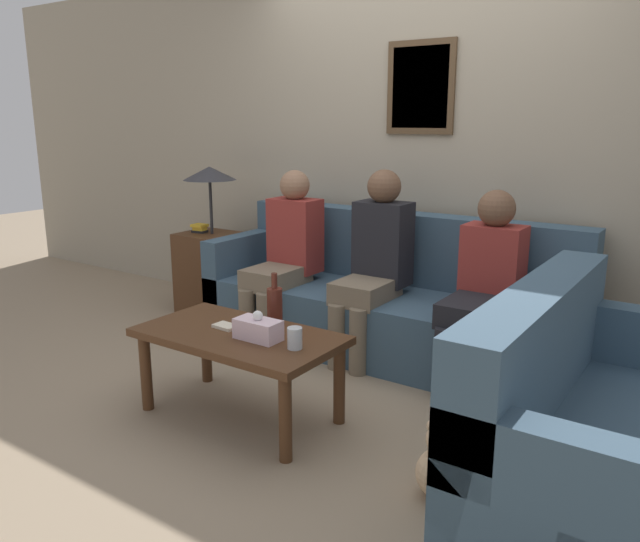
# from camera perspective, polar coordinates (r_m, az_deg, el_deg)

# --- Properties ---
(ground_plane) EXTENTS (16.00, 16.00, 0.00)m
(ground_plane) POSITION_cam_1_polar(r_m,az_deg,el_deg) (3.84, 2.41, -9.24)
(ground_plane) COLOR gray
(wall_back) EXTENTS (9.00, 0.08, 2.60)m
(wall_back) POSITION_cam_1_polar(r_m,az_deg,el_deg) (4.36, 9.21, 10.98)
(wall_back) COLOR #9E937F
(wall_back) RESTS_ON ground_plane
(couch_main) EXTENTS (2.45, 0.82, 0.89)m
(couch_main) POSITION_cam_1_polar(r_m,az_deg,el_deg) (4.15, 6.13, -3.05)
(couch_main) COLOR #385166
(couch_main) RESTS_ON ground_plane
(couch_side) EXTENTS (0.82, 1.50, 0.89)m
(couch_side) POSITION_cam_1_polar(r_m,az_deg,el_deg) (2.64, 24.06, -14.33)
(couch_side) COLOR #385166
(couch_side) RESTS_ON ground_plane
(coffee_table) EXTENTS (1.04, 0.56, 0.45)m
(coffee_table) POSITION_cam_1_polar(r_m,az_deg,el_deg) (3.20, -7.39, -6.70)
(coffee_table) COLOR #4C2D19
(coffee_table) RESTS_ON ground_plane
(side_table_with_lamp) EXTENTS (0.45, 0.40, 1.15)m
(side_table_with_lamp) POSITION_cam_1_polar(r_m,az_deg,el_deg) (4.94, -10.11, 0.99)
(side_table_with_lamp) COLOR #4C2D19
(side_table_with_lamp) RESTS_ON ground_plane
(wine_bottle) EXTENTS (0.08, 0.08, 0.28)m
(wine_bottle) POSITION_cam_1_polar(r_m,az_deg,el_deg) (3.25, -4.16, -3.12)
(wine_bottle) COLOR #562319
(wine_bottle) RESTS_ON coffee_table
(drinking_glass) EXTENTS (0.07, 0.07, 0.10)m
(drinking_glass) POSITION_cam_1_polar(r_m,az_deg,el_deg) (2.92, -2.32, -6.15)
(drinking_glass) COLOR silver
(drinking_glass) RESTS_ON coffee_table
(book_stack) EXTENTS (0.13, 0.09, 0.02)m
(book_stack) POSITION_cam_1_polar(r_m,az_deg,el_deg) (3.25, -8.60, -5.02)
(book_stack) COLOR beige
(book_stack) RESTS_ON coffee_table
(tissue_box) EXTENTS (0.23, 0.12, 0.15)m
(tissue_box) POSITION_cam_1_polar(r_m,az_deg,el_deg) (3.05, -5.69, -5.29)
(tissue_box) COLOR silver
(tissue_box) RESTS_ON coffee_table
(person_left) EXTENTS (0.34, 0.60, 1.16)m
(person_left) POSITION_cam_1_polar(r_m,az_deg,el_deg) (4.27, -3.17, 1.86)
(person_left) COLOR #756651
(person_left) RESTS_ON ground_plane
(person_middle) EXTENTS (0.34, 0.58, 1.20)m
(person_middle) POSITION_cam_1_polar(r_m,az_deg,el_deg) (3.93, 5.02, 1.11)
(person_middle) COLOR #756651
(person_middle) RESTS_ON ground_plane
(person_right) EXTENTS (0.34, 0.65, 1.11)m
(person_right) POSITION_cam_1_polar(r_m,az_deg,el_deg) (3.65, 14.77, -1.00)
(person_right) COLOR black
(person_right) RESTS_ON ground_plane
(teddy_bear) EXTENTS (0.21, 0.21, 0.32)m
(teddy_bear) POSITION_cam_1_polar(r_m,az_deg,el_deg) (2.68, 11.00, -17.03)
(teddy_bear) COLOR tan
(teddy_bear) RESTS_ON ground_plane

